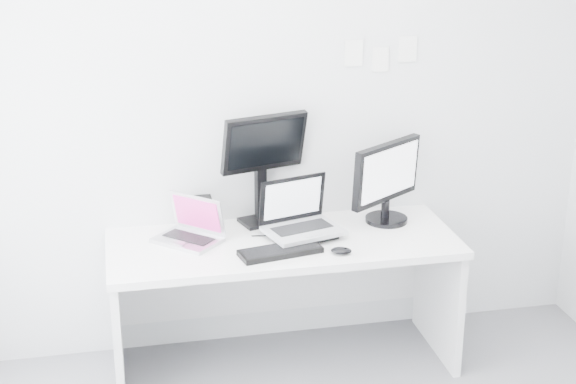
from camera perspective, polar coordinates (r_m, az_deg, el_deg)
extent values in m
plane|color=silver|center=(4.57, -1.20, 5.65)|extent=(3.60, 0.00, 3.60)
cube|color=white|center=(4.59, -0.30, -7.42)|extent=(1.80, 0.70, 0.73)
cube|color=#AAAAAE|center=(4.40, -6.74, -1.85)|extent=(0.40, 0.40, 0.24)
cube|color=black|center=(4.57, -5.61, -1.40)|extent=(0.12, 0.12, 0.18)
cube|color=#A6A8AE|center=(4.41, 1.04, -1.19)|extent=(0.44, 0.39, 0.31)
cube|color=black|center=(4.57, -1.68, 1.65)|extent=(0.49, 0.29, 0.63)
cube|color=black|center=(4.64, 6.63, 0.71)|extent=(0.54, 0.47, 0.46)
cube|color=black|center=(4.27, -0.51, -3.95)|extent=(0.43, 0.22, 0.03)
ellipsoid|color=black|center=(4.28, 3.54, -3.90)|extent=(0.12, 0.10, 0.03)
cube|color=white|center=(4.61, 4.36, 9.16)|extent=(0.10, 0.00, 0.14)
cube|color=white|center=(4.66, 6.15, 8.72)|extent=(0.09, 0.00, 0.13)
cube|color=white|center=(4.70, 7.93, 9.36)|extent=(0.10, 0.00, 0.14)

